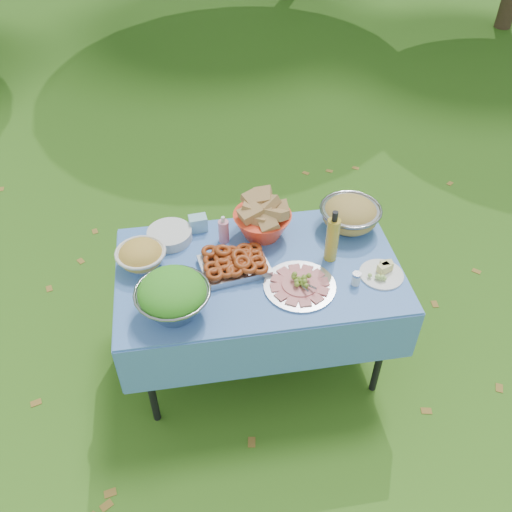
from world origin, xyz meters
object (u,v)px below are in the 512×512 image
Objects in this scene: salad_bowl at (173,296)px; plate_stack at (170,235)px; bread_bowl at (262,219)px; pasta_bowl_steel at (350,214)px; oil_bottle at (333,236)px; picnic_table at (259,316)px; charcuterie_platter at (300,281)px.

plate_stack is at bearing 90.23° from salad_bowl.
bread_bowl is (0.51, -0.04, 0.08)m from plate_stack.
bread_bowl reaches higher than pasta_bowl_steel.
oil_bottle reaches higher than plate_stack.
charcuterie_platter reaches higher than picnic_table.
bread_bowl is 1.04× the size of oil_bottle.
salad_bowl is 0.55m from plate_stack.
plate_stack is at bearing 143.08° from charcuterie_platter.
bread_bowl is at bearing 142.52° from oil_bottle.
oil_bottle is at bearing 2.15° from picnic_table.
salad_bowl reaches higher than plate_stack.
pasta_bowl_steel is at bearing -1.08° from bread_bowl.
salad_bowl reaches higher than bread_bowl.
bread_bowl is at bearing 178.92° from pasta_bowl_steel.
charcuterie_platter is (0.62, -0.47, 0.01)m from plate_stack.
charcuterie_platter is (0.12, -0.43, -0.07)m from bread_bowl.
picnic_table is 0.77m from pasta_bowl_steel.
plate_stack is at bearing 161.02° from oil_bottle.
picnic_table is at bearing 28.90° from salad_bowl.
charcuterie_platter is 1.18× the size of oil_bottle.
picnic_table is 4.15× the size of salad_bowl.
pasta_bowl_steel is (0.49, -0.01, -0.02)m from bread_bowl.
picnic_table is 0.67m from plate_stack.
oil_bottle reaches higher than salad_bowl.
charcuterie_platter is (0.62, 0.07, -0.07)m from salad_bowl.
salad_bowl is 1.45× the size of plate_stack.
bread_bowl reaches higher than picnic_table.
oil_bottle is (0.83, -0.28, 0.12)m from plate_stack.
oil_bottle reaches higher than bread_bowl.
bread_bowl is at bearing 105.30° from charcuterie_platter.
plate_stack is 0.78m from charcuterie_platter.
salad_bowl is at bearing -134.90° from bread_bowl.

